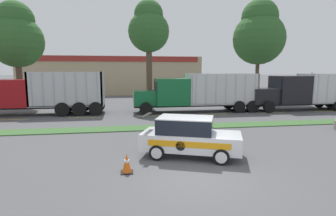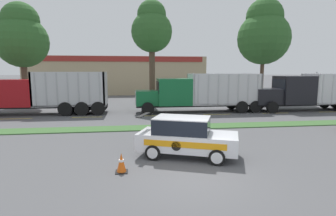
# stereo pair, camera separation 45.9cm
# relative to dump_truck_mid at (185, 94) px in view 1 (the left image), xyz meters

# --- Properties ---
(ground_plane) EXTENTS (600.00, 600.00, 0.00)m
(ground_plane) POSITION_rel_dump_truck_mid_xyz_m (-2.90, -14.64, -1.62)
(ground_plane) COLOR #515154
(grass_verge) EXTENTS (120.00, 1.58, 0.06)m
(grass_verge) POSITION_rel_dump_truck_mid_xyz_m (-2.90, -6.45, -1.59)
(grass_verge) COLOR #3D6633
(grass_verge) RESTS_ON ground_plane
(centre_line_2) EXTENTS (2.40, 0.14, 0.01)m
(centre_line_2) POSITION_rel_dump_truck_mid_xyz_m (-13.94, -1.66, -1.62)
(centre_line_2) COLOR yellow
(centre_line_2) RESTS_ON ground_plane
(centre_line_3) EXTENTS (2.40, 0.14, 0.01)m
(centre_line_3) POSITION_rel_dump_truck_mid_xyz_m (-8.54, -1.66, -1.62)
(centre_line_3) COLOR yellow
(centre_line_3) RESTS_ON ground_plane
(centre_line_4) EXTENTS (2.40, 0.14, 0.01)m
(centre_line_4) POSITION_rel_dump_truck_mid_xyz_m (-3.14, -1.66, -1.62)
(centre_line_4) COLOR yellow
(centre_line_4) RESTS_ON ground_plane
(centre_line_5) EXTENTS (2.40, 0.14, 0.01)m
(centre_line_5) POSITION_rel_dump_truck_mid_xyz_m (2.26, -1.66, -1.62)
(centre_line_5) COLOR yellow
(centre_line_5) RESTS_ON ground_plane
(centre_line_6) EXTENTS (2.40, 0.14, 0.01)m
(centre_line_6) POSITION_rel_dump_truck_mid_xyz_m (7.66, -1.66, -1.62)
(centre_line_6) COLOR yellow
(centre_line_6) RESTS_ON ground_plane
(centre_line_7) EXTENTS (2.40, 0.14, 0.01)m
(centre_line_7) POSITION_rel_dump_truck_mid_xyz_m (13.06, -1.66, -1.62)
(centre_line_7) COLOR yellow
(centre_line_7) RESTS_ON ground_plane
(dump_truck_mid) EXTENTS (11.18, 2.80, 3.51)m
(dump_truck_mid) POSITION_rel_dump_truck_mid_xyz_m (0.00, 0.00, 0.00)
(dump_truck_mid) COLOR black
(dump_truck_mid) RESTS_ON ground_plane
(dump_truck_trail) EXTENTS (11.33, 2.62, 3.63)m
(dump_truck_trail) POSITION_rel_dump_truck_mid_xyz_m (-13.51, 0.37, 0.00)
(dump_truck_trail) COLOR black
(dump_truck_trail) RESTS_ON ground_plane
(dump_truck_far_right) EXTENTS (11.26, 2.77, 3.63)m
(dump_truck_far_right) POSITION_rel_dump_truck_mid_xyz_m (10.83, -0.46, 0.03)
(dump_truck_far_right) COLOR black
(dump_truck_far_right) RESTS_ON ground_plane
(rally_car) EXTENTS (4.54, 3.14, 1.75)m
(rally_car) POSITION_rel_dump_truck_mid_xyz_m (-2.60, -12.34, -0.75)
(rally_car) COLOR white
(rally_car) RESTS_ON ground_plane
(traffic_cone) EXTENTS (0.44, 0.44, 0.72)m
(traffic_cone) POSITION_rel_dump_truck_mid_xyz_m (-5.28, -13.84, -1.27)
(traffic_cone) COLOR black
(traffic_cone) RESTS_ON ground_plane
(store_building_backdrop) EXTENTS (27.89, 12.10, 6.01)m
(store_building_backdrop) POSITION_rel_dump_truck_mid_xyz_m (-7.21, 23.77, 1.39)
(store_building_backdrop) COLOR tan
(store_building_backdrop) RESTS_ON ground_plane
(tree_behind_left) EXTENTS (6.33, 6.33, 12.43)m
(tree_behind_left) POSITION_rel_dump_truck_mid_xyz_m (11.12, 7.99, 6.68)
(tree_behind_left) COLOR brown
(tree_behind_left) RESTS_ON ground_plane
(tree_behind_centre) EXTENTS (4.03, 4.03, 10.57)m
(tree_behind_centre) POSITION_rel_dump_truck_mid_xyz_m (-2.91, 3.41, 6.22)
(tree_behind_centre) COLOR brown
(tree_behind_centre) RESTS_ON ground_plane
(tree_behind_right) EXTENTS (5.17, 5.17, 10.52)m
(tree_behind_right) POSITION_rel_dump_truck_mid_xyz_m (-15.89, 5.68, 5.50)
(tree_behind_right) COLOR brown
(tree_behind_right) RESTS_ON ground_plane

